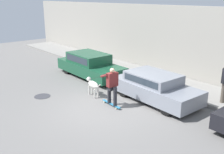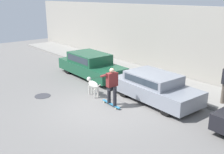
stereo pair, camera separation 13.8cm
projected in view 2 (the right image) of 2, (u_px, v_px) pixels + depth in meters
ground_plane at (102, 108)px, 10.54m from camera, size 36.00×36.00×0.00m
back_wall at (191, 44)px, 13.55m from camera, size 32.00×0.30×3.85m
sidewalk_curb at (172, 84)px, 13.26m from camera, size 30.00×2.43×0.15m
parked_car_0 at (91, 65)px, 14.55m from camera, size 4.40×1.82×1.30m
parked_car_1 at (155, 87)px, 11.14m from camera, size 4.01×1.83×1.21m
dog at (93, 85)px, 11.74m from camera, size 1.26×0.42×0.78m
skateboarder at (112, 85)px, 10.50m from camera, size 2.37×0.62×1.62m
manhole_cover at (43, 96)px, 11.82m from camera, size 0.71×0.71×0.01m
fire_hydrant at (74, 59)px, 17.35m from camera, size 0.18×0.18×0.66m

